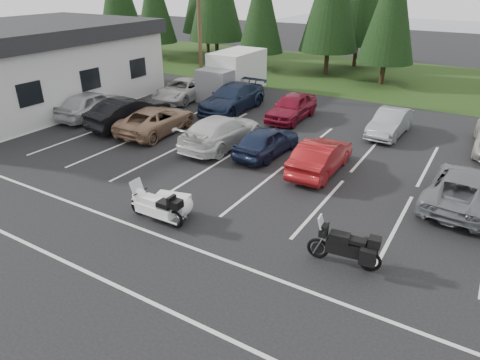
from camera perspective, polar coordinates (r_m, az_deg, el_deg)
name	(u,v)px	position (r m, az deg, el deg)	size (l,w,h in m)	color
ground	(231,196)	(16.25, -1.23, -2.17)	(120.00, 120.00, 0.00)	black
grass_strip	(389,78)	(37.69, 19.21, 12.71)	(80.00, 16.00, 0.01)	#1F3511
lake_water	(478,38)	(67.63, 29.11, 16.22)	(70.00, 50.00, 0.02)	slate
building	(21,66)	(30.79, -27.14, 13.38)	(10.60, 15.60, 4.90)	silver
utility_pole	(199,23)	(30.06, -5.44, 20.07)	(1.60, 0.26, 9.00)	#473321
box_truck	(230,75)	(29.84, -1.40, 13.82)	(2.40, 5.60, 2.90)	silver
stall_markings	(257,177)	(17.78, 2.22, 0.42)	(32.00, 16.00, 0.01)	silver
conifer_1	(154,0)	(44.70, -11.40, 22.43)	(3.96, 3.96, 9.22)	#332316
conifer_3	(261,6)	(38.21, 2.87, 22.19)	(3.87, 3.87, 9.02)	#332316
conifer_5	(392,5)	(34.63, 19.63, 21.11)	(4.14, 4.14, 9.63)	#332316
car_near_0	(92,104)	(26.69, -19.08, 9.54)	(1.87, 4.65, 1.58)	silver
car_near_1	(129,112)	(24.43, -14.53, 8.74)	(1.70, 4.87, 1.60)	black
car_near_2	(157,120)	(23.18, -11.04, 7.89)	(2.28, 4.94, 1.37)	#977358
car_near_3	(221,131)	(20.86, -2.49, 6.52)	(2.09, 5.14, 1.49)	silver
car_near_4	(267,141)	(19.83, 3.61, 5.23)	(1.60, 3.97, 1.35)	#19223F
car_near_5	(321,156)	(18.31, 10.73, 3.10)	(1.47, 4.23, 1.39)	maroon
car_near_6	(463,188)	(17.34, 27.64, -0.97)	(2.22, 4.82, 1.34)	slate
car_far_0	(183,90)	(29.30, -7.63, 11.84)	(2.27, 4.93, 1.37)	beige
car_far_1	(232,98)	(26.65, -1.04, 10.90)	(2.19, 5.40, 1.57)	#18243D
car_far_2	(292,107)	(25.06, 6.90, 9.66)	(1.76, 4.37, 1.49)	maroon
car_far_3	(390,123)	(23.69, 19.39, 7.22)	(1.40, 4.02, 1.32)	gray
touring_motorcycle	(155,203)	(14.61, -11.24, -3.05)	(2.49, 0.77, 1.38)	white
cargo_trailer	(172,207)	(14.91, -9.12, -3.52)	(1.72, 0.97, 0.79)	silver
adventure_motorcycle	(345,243)	(12.61, 13.77, -8.16)	(2.37, 0.82, 1.44)	black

